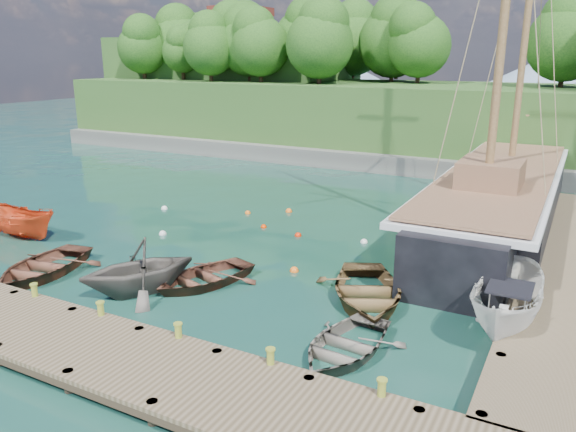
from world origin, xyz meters
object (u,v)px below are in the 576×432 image
Objects in this scene: motorboat_orange at (24,237)px; schooner at (497,203)px; rowboat_1 at (140,292)px; rowboat_0 at (43,275)px; rowboat_3 at (344,354)px; cabin_boat_white at (505,329)px; rowboat_4 at (366,302)px; rowboat_2 at (204,284)px.

motorboat_orange is 0.15× the size of schooner.
motorboat_orange is (-9.31, 2.29, 0.00)m from rowboat_1.
rowboat_0 is 0.16× the size of schooner.
rowboat_0 is 1.16× the size of rowboat_3.
rowboat_3 is at bearing -10.01° from rowboat_0.
schooner is (19.40, 12.43, 1.17)m from motorboat_orange.
rowboat_4 is at bearing -177.86° from cabin_boat_white.
cabin_boat_white is (4.59, 0.10, 0.00)m from rowboat_4.
rowboat_0 is 17.08m from cabin_boat_white.
schooner is at bearing 36.36° from rowboat_0.
rowboat_3 is 3.73m from rowboat_4.
cabin_boat_white reaches higher than rowboat_4.
rowboat_2 is (1.59, 1.72, 0.00)m from rowboat_1.
schooner is at bearing -55.53° from motorboat_orange.
cabin_boat_white is at bearing -85.72° from motorboat_orange.
rowboat_4 reaches higher than rowboat_0.
motorboat_orange is at bearing 176.22° from rowboat_3.
rowboat_2 is 0.83× the size of rowboat_4.
rowboat_3 is 15.44m from schooner.
rowboat_1 is at bearing -3.45° from rowboat_0.
rowboat_4 reaches higher than rowboat_3.
rowboat_4 is at bearing -102.51° from schooner.
cabin_boat_white is at bearing -80.07° from schooner.
schooner reaches higher than motorboat_orange.
motorboat_orange reaches higher than rowboat_4.
motorboat_orange is (-4.78, 2.80, 0.00)m from rowboat_0.
rowboat_1 is (4.54, 0.50, 0.00)m from rowboat_0.
cabin_boat_white reaches higher than motorboat_orange.
cabin_boat_white reaches higher than rowboat_2.
motorboat_orange is at bearing -165.40° from rowboat_2.
rowboat_2 is 1.04× the size of rowboat_3.
schooner is at bearing 88.50° from rowboat_3.
rowboat_1 is at bearing -124.55° from schooner.
cabin_boat_white is at bearing 45.66° from rowboat_1.
rowboat_3 is 0.92× the size of motorboat_orange.
schooner is at bearing 52.59° from rowboat_4.
cabin_boat_white is at bearing 2.78° from rowboat_0.
rowboat_1 reaches higher than rowboat_4.
rowboat_4 is 0.94× the size of cabin_boat_white.
motorboat_orange is 23.08m from schooner.
rowboat_4 is at bearing 106.12° from rowboat_3.
schooner is (-2.04, 11.51, 1.17)m from cabin_boat_white.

